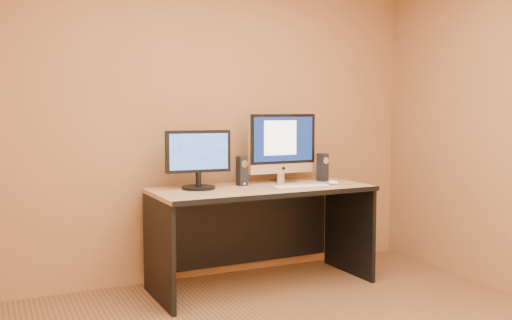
% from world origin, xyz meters
% --- Properties ---
extents(walls, '(4.00, 4.00, 2.60)m').
position_xyz_m(walls, '(0.00, 0.00, 1.30)').
color(walls, '#925D3B').
rests_on(walls, ground).
extents(desk, '(1.71, 0.78, 0.79)m').
position_xyz_m(desk, '(0.38, 1.53, 0.39)').
color(desk, tan).
rests_on(desk, ground).
extents(imac, '(0.61, 0.23, 0.58)m').
position_xyz_m(imac, '(0.66, 1.69, 1.08)').
color(imac, silver).
rests_on(imac, desk).
extents(second_monitor, '(0.53, 0.29, 0.45)m').
position_xyz_m(second_monitor, '(-0.10, 1.65, 1.01)').
color(second_monitor, black).
rests_on(second_monitor, desk).
extents(speaker_left, '(0.08, 0.08, 0.23)m').
position_xyz_m(speaker_left, '(0.28, 1.69, 0.90)').
color(speaker_left, black).
rests_on(speaker_left, desk).
extents(speaker_right, '(0.08, 0.09, 0.23)m').
position_xyz_m(speaker_right, '(1.01, 1.66, 0.90)').
color(speaker_right, black).
rests_on(speaker_right, desk).
extents(keyboard, '(0.47, 0.16, 0.02)m').
position_xyz_m(keyboard, '(0.64, 1.37, 0.79)').
color(keyboard, silver).
rests_on(keyboard, desk).
extents(mouse, '(0.08, 0.12, 0.04)m').
position_xyz_m(mouse, '(0.96, 1.42, 0.80)').
color(mouse, white).
rests_on(mouse, desk).
extents(cable_a, '(0.08, 0.23, 0.01)m').
position_xyz_m(cable_a, '(0.71, 1.78, 0.79)').
color(cable_a, black).
rests_on(cable_a, desk).
extents(cable_b, '(0.09, 0.17, 0.01)m').
position_xyz_m(cable_b, '(0.63, 1.87, 0.79)').
color(cable_b, black).
rests_on(cable_b, desk).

